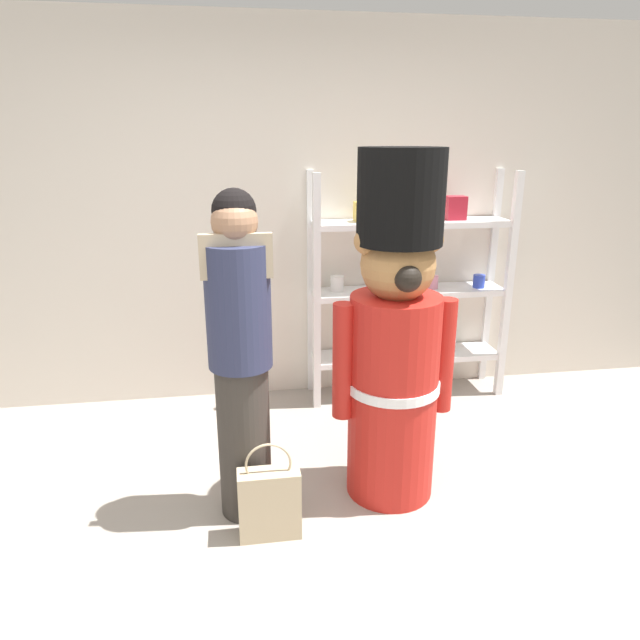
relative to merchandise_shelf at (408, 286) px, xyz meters
name	(u,v)px	position (x,y,z in m)	size (l,w,h in m)	color
ground_plane	(334,607)	(-0.88, -1.98, -0.82)	(6.40, 6.40, 0.00)	#9E9389
back_wall	(281,217)	(-0.88, 0.22, 0.48)	(6.40, 0.12, 2.60)	silver
merchandise_shelf	(408,286)	(0.00, 0.00, 0.00)	(1.42, 0.35, 1.62)	white
teddy_bear_guard	(395,341)	(-0.44, -1.21, 0.03)	(0.64, 0.48, 1.80)	red
person_shopper	(240,353)	(-1.21, -1.27, 0.04)	(0.32, 0.30, 1.63)	#38332D
shopping_bag	(270,502)	(-1.11, -1.49, -0.64)	(0.30, 0.12, 0.50)	#C1AD89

